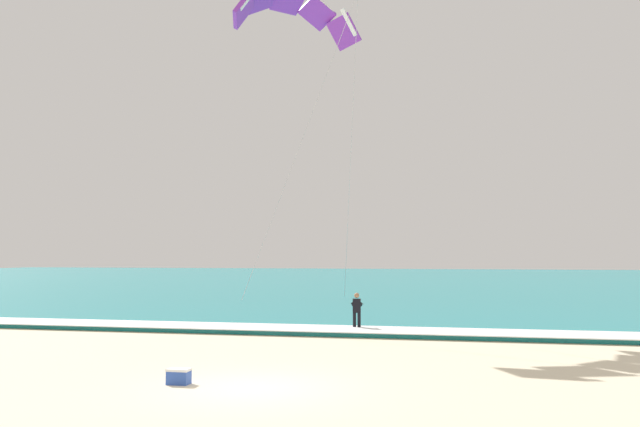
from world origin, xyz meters
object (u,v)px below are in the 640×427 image
Objects in this scene: surfboard at (357,332)px; kitesurfer at (357,310)px; cooler_box at (179,376)px; kite_primary at (292,11)px.

kitesurfer is at bearing 97.05° from surfboard.
cooler_box is at bearing -102.29° from kitesurfer.
surfboard is 0.91m from kitesurfer.
cooler_box is (-2.67, -12.24, 0.18)m from surfboard.
surfboard is at bearing -82.95° from kitesurfer.
kite_primary is 27.02× the size of cooler_box.
cooler_box is (1.18, -15.97, -15.52)m from kite_primary.
kitesurfer reaches higher than cooler_box.
kitesurfer is 12.57m from cooler_box.
surfboard is 0.85× the size of kitesurfer.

